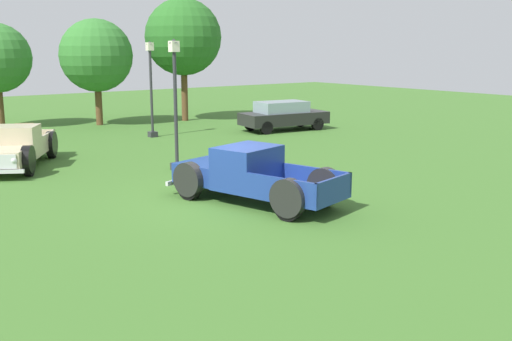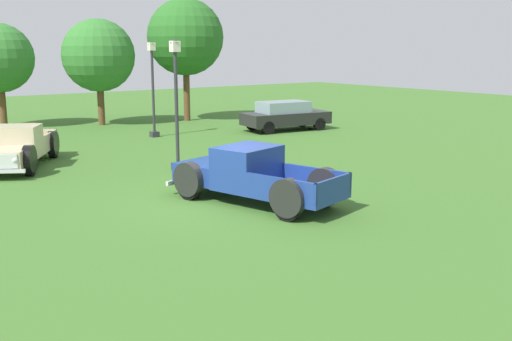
% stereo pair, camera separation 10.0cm
% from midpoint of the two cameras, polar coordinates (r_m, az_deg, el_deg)
% --- Properties ---
extents(ground_plane, '(80.00, 80.00, 0.00)m').
position_cam_midpoint_polar(ground_plane, '(16.38, -3.58, -2.97)').
color(ground_plane, '#3D6B28').
extents(pickup_truck_foreground, '(3.04, 5.28, 1.53)m').
position_cam_midpoint_polar(pickup_truck_foreground, '(16.24, -1.18, -0.44)').
color(pickup_truck_foreground, navy).
rests_on(pickup_truck_foreground, ground_plane).
extents(pickup_truck_behind_left, '(3.97, 5.06, 1.49)m').
position_cam_midpoint_polar(pickup_truck_behind_left, '(22.19, -22.25, 1.94)').
color(pickup_truck_behind_left, '#C6B793').
rests_on(pickup_truck_behind_left, ground_plane).
extents(sedan_distant_a, '(4.59, 2.36, 1.47)m').
position_cam_midpoint_polar(sedan_distant_a, '(30.15, 2.53, 5.30)').
color(sedan_distant_a, black).
rests_on(sedan_distant_a, ground_plane).
extents(lamp_post_near, '(0.36, 0.36, 4.40)m').
position_cam_midpoint_polar(lamp_post_near, '(28.19, -10.08, 7.82)').
color(lamp_post_near, '#2D2D33').
rests_on(lamp_post_near, ground_plane).
extents(lamp_post_far, '(0.36, 0.36, 4.41)m').
position_cam_midpoint_polar(lamp_post_far, '(20.33, -7.83, 6.44)').
color(lamp_post_far, '#2D2D33').
rests_on(lamp_post_far, ground_plane).
extents(picnic_table, '(2.06, 2.23, 0.78)m').
position_cam_midpoint_polar(picnic_table, '(28.01, -21.50, 3.43)').
color(picnic_table, olive).
rests_on(picnic_table, ground_plane).
extents(oak_tree_east, '(4.25, 4.25, 6.80)m').
position_cam_midpoint_polar(oak_tree_east, '(34.26, -7.04, 12.50)').
color(oak_tree_east, brown).
rests_on(oak_tree_east, ground_plane).
extents(oak_tree_west, '(3.83, 3.83, 5.60)m').
position_cam_midpoint_polar(oak_tree_west, '(33.20, -15.09, 10.54)').
color(oak_tree_west, brown).
rests_on(oak_tree_west, ground_plane).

